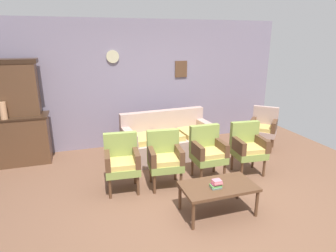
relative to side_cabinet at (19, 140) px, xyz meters
The scene contains 13 objects.
ground_plane 3.40m from the side_cabinet, 42.00° to the right, with size 7.68×7.68×0.00m, color brown.
wall_back_with_decor 2.68m from the side_cabinet, ahead, with size 6.40×0.09×2.70m.
side_cabinet is the anchor object (origin of this frame).
cabinet_upper_hutch 0.99m from the side_cabinet, 90.00° to the left, with size 0.99×0.38×1.03m.
vase_on_cabinet 0.66m from the side_cabinet, 126.99° to the right, with size 0.12×0.12×0.31m, color tan.
floral_couch 2.85m from the side_cabinet, 11.73° to the right, with size 1.84×0.92×0.90m.
armchair_row_middle 2.36m from the side_cabinet, 43.96° to the right, with size 0.56×0.53×0.90m.
armchair_near_couch_end 2.93m from the side_cabinet, 35.80° to the right, with size 0.57×0.54×0.90m.
armchair_by_doorway 3.56m from the side_cabinet, 27.98° to the right, with size 0.52×0.49×0.90m.
armchair_near_cabinet 4.26m from the side_cabinet, 23.57° to the right, with size 0.56×0.53×0.90m.
wingback_chair_by_fireplace 4.96m from the side_cabinet, ahead, with size 0.71×0.71×0.90m.
coffee_table 3.90m from the side_cabinet, 43.54° to the right, with size 1.00×0.56×0.42m.
book_stack_on_table 3.89m from the side_cabinet, 44.68° to the right, with size 0.15×0.12×0.11m.
Camera 1 is at (-1.39, -3.53, 2.31)m, focal length 30.82 mm.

